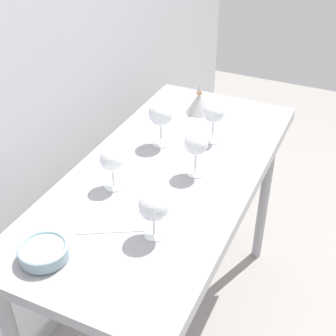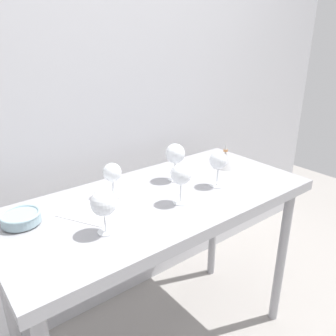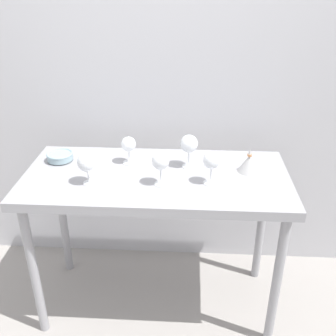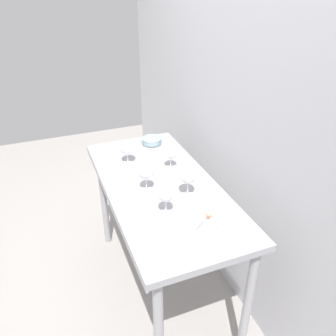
% 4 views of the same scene
% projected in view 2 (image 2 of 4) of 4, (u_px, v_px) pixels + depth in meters
% --- Properties ---
extents(back_wall, '(3.80, 0.04, 2.60)m').
position_uv_depth(back_wall, '(101.00, 91.00, 1.70)').
color(back_wall, '#BCBCC1').
rests_on(back_wall, ground_plane).
extents(steel_counter, '(1.40, 0.65, 0.90)m').
position_uv_depth(steel_counter, '(161.00, 217.00, 1.52)').
color(steel_counter, '#98989D').
rests_on(steel_counter, ground_plane).
extents(wine_glass_far_left, '(0.08, 0.08, 0.15)m').
position_uv_depth(wine_glass_far_left, '(112.00, 173.00, 1.45)').
color(wine_glass_far_left, white).
rests_on(wine_glass_far_left, steel_counter).
extents(wine_glass_near_left, '(0.10, 0.10, 0.17)m').
position_uv_depth(wine_glass_near_left, '(104.00, 204.00, 1.17)').
color(wine_glass_near_left, white).
rests_on(wine_glass_near_left, steel_counter).
extents(wine_glass_near_center, '(0.09, 0.09, 0.17)m').
position_uv_depth(wine_glass_near_center, '(181.00, 176.00, 1.38)').
color(wine_glass_near_center, white).
rests_on(wine_glass_near_center, steel_counter).
extents(wine_glass_near_right, '(0.08, 0.08, 0.17)m').
position_uv_depth(wine_glass_near_right, '(218.00, 161.00, 1.55)').
color(wine_glass_near_right, white).
rests_on(wine_glass_near_right, steel_counter).
extents(wine_glass_far_right, '(0.10, 0.10, 0.18)m').
position_uv_depth(wine_glass_far_right, '(175.00, 154.00, 1.61)').
color(wine_glass_far_right, white).
rests_on(wine_glass_far_right, steel_counter).
extents(tasting_sheet_upper, '(0.25, 0.28, 0.00)m').
position_uv_depth(tasting_sheet_upper, '(92.00, 213.00, 1.34)').
color(tasting_sheet_upper, white).
rests_on(tasting_sheet_upper, steel_counter).
extents(tasting_bowl, '(0.15, 0.15, 0.05)m').
position_uv_depth(tasting_bowl, '(21.00, 218.00, 1.26)').
color(tasting_bowl, '#4C4C4C').
rests_on(tasting_bowl, steel_counter).
extents(decanter_funnel, '(0.12, 0.12, 0.13)m').
position_uv_depth(decanter_funnel, '(225.00, 159.00, 1.80)').
color(decanter_funnel, '#B2B2B2').
rests_on(decanter_funnel, steel_counter).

